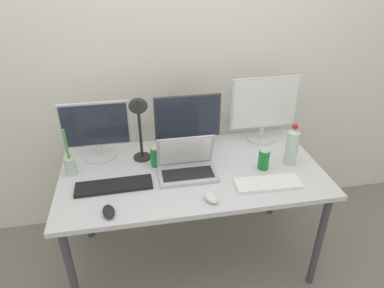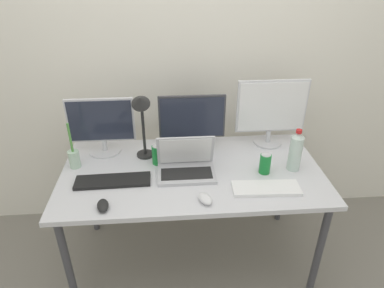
{
  "view_description": "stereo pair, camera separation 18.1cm",
  "coord_description": "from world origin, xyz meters",
  "px_view_note": "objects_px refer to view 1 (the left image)",
  "views": [
    {
      "loc": [
        -0.31,
        -1.69,
        1.89
      ],
      "look_at": [
        0.0,
        0.0,
        0.92
      ],
      "focal_mm": 32.0,
      "sensor_mm": 36.0,
      "label": 1
    },
    {
      "loc": [
        -0.13,
        -1.71,
        1.89
      ],
      "look_at": [
        0.0,
        0.0,
        0.92
      ],
      "focal_mm": 32.0,
      "sensor_mm": 36.0,
      "label": 2
    }
  ],
  "objects_px": {
    "water_bottle": "(292,146)",
    "soda_can_near_keyboard": "(156,156)",
    "monitor_left": "(96,130)",
    "keyboard_main": "(114,186)",
    "monitor_center": "(188,122)",
    "mouse_by_keyboard": "(109,211)",
    "monitor_right": "(264,107)",
    "desk_lamp": "(139,116)",
    "bamboo_vase": "(70,164)",
    "keyboard_aux": "(268,184)",
    "soda_can_by_laptop": "(264,159)",
    "laptop_silver": "(187,165)",
    "mouse_by_laptop": "(211,197)",
    "work_desk": "(192,178)"
  },
  "relations": [
    {
      "from": "work_desk",
      "to": "monitor_left",
      "type": "bearing_deg",
      "value": 154.72
    },
    {
      "from": "soda_can_near_keyboard",
      "to": "soda_can_by_laptop",
      "type": "relative_size",
      "value": 1.0
    },
    {
      "from": "mouse_by_laptop",
      "to": "desk_lamp",
      "type": "bearing_deg",
      "value": 105.24
    },
    {
      "from": "mouse_by_keyboard",
      "to": "desk_lamp",
      "type": "distance_m",
      "value": 0.58
    },
    {
      "from": "water_bottle",
      "to": "soda_can_by_laptop",
      "type": "distance_m",
      "value": 0.19
    },
    {
      "from": "monitor_center",
      "to": "laptop_silver",
      "type": "height_order",
      "value": "monitor_center"
    },
    {
      "from": "monitor_center",
      "to": "keyboard_main",
      "type": "xyz_separation_m",
      "value": [
        -0.48,
        -0.35,
        -0.18
      ]
    },
    {
      "from": "keyboard_main",
      "to": "bamboo_vase",
      "type": "height_order",
      "value": "bamboo_vase"
    },
    {
      "from": "water_bottle",
      "to": "monitor_right",
      "type": "bearing_deg",
      "value": 101.79
    },
    {
      "from": "monitor_left",
      "to": "monitor_center",
      "type": "distance_m",
      "value": 0.57
    },
    {
      "from": "monitor_center",
      "to": "keyboard_main",
      "type": "relative_size",
      "value": 1.0
    },
    {
      "from": "monitor_right",
      "to": "water_bottle",
      "type": "distance_m",
      "value": 0.35
    },
    {
      "from": "monitor_center",
      "to": "soda_can_near_keyboard",
      "type": "distance_m",
      "value": 0.31
    },
    {
      "from": "mouse_by_laptop",
      "to": "keyboard_main",
      "type": "bearing_deg",
      "value": 136.17
    },
    {
      "from": "work_desk",
      "to": "keyboard_main",
      "type": "relative_size",
      "value": 3.67
    },
    {
      "from": "work_desk",
      "to": "keyboard_main",
      "type": "height_order",
      "value": "keyboard_main"
    },
    {
      "from": "monitor_right",
      "to": "keyboard_main",
      "type": "relative_size",
      "value": 1.09
    },
    {
      "from": "monitor_center",
      "to": "water_bottle",
      "type": "xyz_separation_m",
      "value": [
        0.59,
        -0.29,
        -0.07
      ]
    },
    {
      "from": "soda_can_by_laptop",
      "to": "desk_lamp",
      "type": "distance_m",
      "value": 0.79
    },
    {
      "from": "bamboo_vase",
      "to": "water_bottle",
      "type": "bearing_deg",
      "value": -5.38
    },
    {
      "from": "keyboard_aux",
      "to": "water_bottle",
      "type": "relative_size",
      "value": 1.4
    },
    {
      "from": "monitor_left",
      "to": "keyboard_main",
      "type": "bearing_deg",
      "value": -75.18
    },
    {
      "from": "soda_can_near_keyboard",
      "to": "keyboard_aux",
      "type": "bearing_deg",
      "value": -28.14
    },
    {
      "from": "monitor_left",
      "to": "mouse_by_keyboard",
      "type": "distance_m",
      "value": 0.61
    },
    {
      "from": "water_bottle",
      "to": "soda_can_near_keyboard",
      "type": "bearing_deg",
      "value": 171.24
    },
    {
      "from": "monitor_center",
      "to": "water_bottle",
      "type": "height_order",
      "value": "monitor_center"
    },
    {
      "from": "keyboard_aux",
      "to": "mouse_by_keyboard",
      "type": "bearing_deg",
      "value": -171.72
    },
    {
      "from": "monitor_right",
      "to": "desk_lamp",
      "type": "bearing_deg",
      "value": -170.37
    },
    {
      "from": "work_desk",
      "to": "desk_lamp",
      "type": "height_order",
      "value": "desk_lamp"
    },
    {
      "from": "monitor_center",
      "to": "soda_can_near_keyboard",
      "type": "bearing_deg",
      "value": -143.4
    },
    {
      "from": "water_bottle",
      "to": "soda_can_near_keyboard",
      "type": "distance_m",
      "value": 0.83
    },
    {
      "from": "monitor_center",
      "to": "mouse_by_keyboard",
      "type": "relative_size",
      "value": 4.06
    },
    {
      "from": "keyboard_aux",
      "to": "desk_lamp",
      "type": "bearing_deg",
      "value": 153.6
    },
    {
      "from": "mouse_by_laptop",
      "to": "monitor_left",
      "type": "bearing_deg",
      "value": 115.55
    },
    {
      "from": "laptop_silver",
      "to": "soda_can_near_keyboard",
      "type": "height_order",
      "value": "laptop_silver"
    },
    {
      "from": "keyboard_aux",
      "to": "water_bottle",
      "type": "distance_m",
      "value": 0.31
    },
    {
      "from": "monitor_right",
      "to": "keyboard_aux",
      "type": "distance_m",
      "value": 0.59
    },
    {
      "from": "monitor_left",
      "to": "mouse_by_laptop",
      "type": "bearing_deg",
      "value": -43.22
    },
    {
      "from": "mouse_by_keyboard",
      "to": "mouse_by_laptop",
      "type": "xyz_separation_m",
      "value": [
        0.53,
        0.01,
        0.0
      ]
    },
    {
      "from": "mouse_by_laptop",
      "to": "monitor_right",
      "type": "bearing_deg",
      "value": 28.75
    },
    {
      "from": "bamboo_vase",
      "to": "keyboard_main",
      "type": "bearing_deg",
      "value": -36.32
    },
    {
      "from": "mouse_by_keyboard",
      "to": "soda_can_by_laptop",
      "type": "bearing_deg",
      "value": 4.67
    },
    {
      "from": "mouse_by_keyboard",
      "to": "soda_can_near_keyboard",
      "type": "relative_size",
      "value": 0.83
    },
    {
      "from": "laptop_silver",
      "to": "water_bottle",
      "type": "height_order",
      "value": "water_bottle"
    },
    {
      "from": "monitor_left",
      "to": "desk_lamp",
      "type": "bearing_deg",
      "value": -22.87
    },
    {
      "from": "keyboard_aux",
      "to": "soda_can_by_laptop",
      "type": "bearing_deg",
      "value": 81.14
    },
    {
      "from": "keyboard_main",
      "to": "monitor_left",
      "type": "bearing_deg",
      "value": 103.44
    },
    {
      "from": "monitor_left",
      "to": "soda_can_near_keyboard",
      "type": "bearing_deg",
      "value": -25.96
    },
    {
      "from": "monitor_left",
      "to": "laptop_silver",
      "type": "bearing_deg",
      "value": -28.74
    },
    {
      "from": "monitor_center",
      "to": "soda_can_near_keyboard",
      "type": "height_order",
      "value": "monitor_center"
    }
  ]
}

